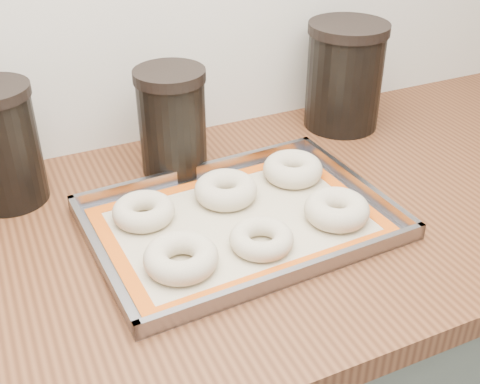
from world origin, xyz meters
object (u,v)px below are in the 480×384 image
bagel_front_right (337,210)px  canister_right (344,76)px  bagel_back_right (293,169)px  baking_tray (240,221)px  bagel_back_left (144,211)px  canister_mid (172,121)px  canister_left (1,145)px  bagel_front_left (181,258)px  bagel_back_mid (226,190)px  bagel_front_mid (261,239)px

bagel_front_right → canister_right: canister_right is taller
bagel_front_right → bagel_back_right: 0.14m
baking_tray → canister_right: size_ratio=2.23×
bagel_back_left → canister_mid: canister_mid is taller
canister_right → bagel_front_right: bearing=-123.8°
baking_tray → bagel_back_right: bagel_back_right is taller
baking_tray → canister_right: 0.43m
canister_left → bagel_back_right: bearing=-17.7°
bagel_back_left → canister_right: canister_right is taller
bagel_back_left → bagel_back_right: bearing=3.1°
bagel_front_left → bagel_back_mid: (0.13, 0.14, 0.00)m
bagel_back_mid → canister_mid: 0.16m
bagel_front_mid → bagel_front_left: bearing=177.7°
bagel_back_mid → canister_left: 0.37m
canister_right → bagel_front_left: bearing=-146.3°
baking_tray → bagel_back_left: size_ratio=4.85×
bagel_back_left → bagel_front_left: bearing=-84.6°
bagel_back_mid → canister_right: bearing=27.3°
bagel_back_left → bagel_back_right: bagel_back_right is taller
bagel_back_left → bagel_back_right: (0.28, 0.02, 0.00)m
baking_tray → bagel_back_mid: 0.07m
bagel_back_right → canister_mid: canister_mid is taller
bagel_back_mid → bagel_front_left: bearing=-133.2°
bagel_front_right → canister_left: size_ratio=0.51×
bagel_back_mid → canister_left: (-0.32, 0.16, 0.08)m
baking_tray → bagel_back_right: 0.16m
bagel_front_right → canister_mid: (-0.17, 0.27, 0.07)m
bagel_back_right → canister_left: size_ratio=0.52×
bagel_front_right → canister_left: bearing=147.9°
bagel_front_mid → bagel_back_mid: 0.14m
bagel_back_left → baking_tray: bearing=-26.6°
canister_mid → bagel_back_right: bearing=-35.9°
bagel_front_left → bagel_back_left: size_ratio=1.09×
bagel_front_mid → bagel_front_right: bearing=5.9°
bagel_front_mid → canister_left: size_ratio=0.47×
baking_tray → bagel_back_left: bagel_back_left is taller
bagel_front_right → canister_left: 0.54m
bagel_front_left → bagel_back_left: (-0.01, 0.14, -0.00)m
bagel_back_mid → canister_right: (0.34, 0.17, 0.08)m
canister_left → baking_tray: bearing=-35.8°
bagel_front_mid → canister_left: bearing=136.5°
bagel_back_mid → bagel_front_mid: bearing=-91.9°
bagel_front_left → baking_tray: bearing=28.9°
baking_tray → bagel_back_mid: bagel_back_mid is taller
bagel_front_mid → bagel_back_left: bagel_back_left is taller
bagel_front_left → canister_mid: (0.09, 0.28, 0.07)m
bagel_back_right → bagel_back_mid: bearing=-174.1°
bagel_front_right → bagel_back_right: (-0.00, 0.14, -0.00)m
bagel_front_mid → bagel_back_right: (0.14, 0.16, 0.00)m
canister_right → baking_tray: bearing=-144.7°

